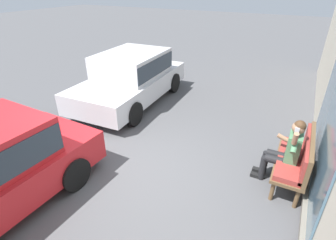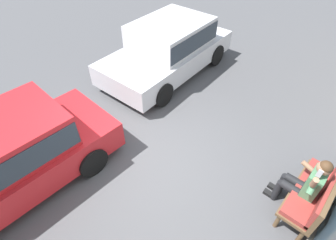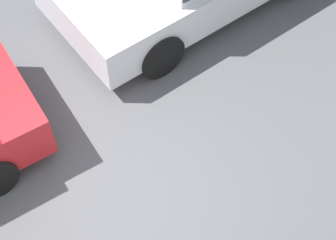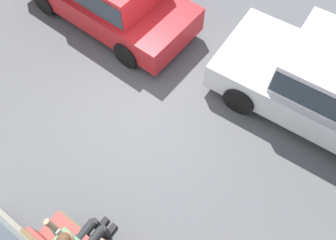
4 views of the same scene
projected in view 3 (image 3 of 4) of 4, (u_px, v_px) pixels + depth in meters
ground_plane at (94, 192)px, 5.79m from camera, size 60.00×60.00×0.00m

